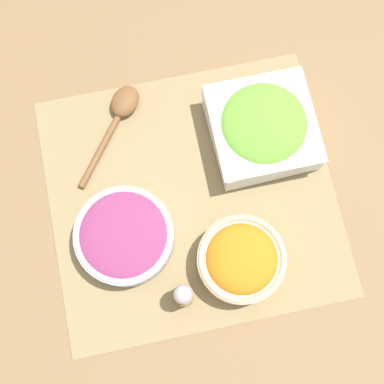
{
  "coord_description": "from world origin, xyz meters",
  "views": [
    {
      "loc": [
        0.04,
        0.2,
        0.91
      ],
      "look_at": [
        0.0,
        0.0,
        0.03
      ],
      "focal_mm": 50.0,
      "sensor_mm": 36.0,
      "label": 1
    }
  ],
  "objects_px": {
    "onion_bowl": "(124,236)",
    "carrot_bowl": "(241,260)",
    "lettuce_bowl": "(263,128)",
    "wooden_spoon": "(120,112)",
    "pepper_shaker": "(183,295)"
  },
  "relations": [
    {
      "from": "carrot_bowl",
      "to": "wooden_spoon",
      "type": "xyz_separation_m",
      "value": [
        0.15,
        -0.3,
        -0.03
      ]
    },
    {
      "from": "onion_bowl",
      "to": "wooden_spoon",
      "type": "distance_m",
      "value": 0.23
    },
    {
      "from": "onion_bowl",
      "to": "lettuce_bowl",
      "type": "relative_size",
      "value": 0.93
    },
    {
      "from": "lettuce_bowl",
      "to": "onion_bowl",
      "type": "bearing_deg",
      "value": 26.79
    },
    {
      "from": "carrot_bowl",
      "to": "wooden_spoon",
      "type": "distance_m",
      "value": 0.34
    },
    {
      "from": "lettuce_bowl",
      "to": "wooden_spoon",
      "type": "relative_size",
      "value": 0.98
    },
    {
      "from": "carrot_bowl",
      "to": "pepper_shaker",
      "type": "xyz_separation_m",
      "value": [
        0.1,
        0.04,
        0.01
      ]
    },
    {
      "from": "carrot_bowl",
      "to": "wooden_spoon",
      "type": "height_order",
      "value": "carrot_bowl"
    },
    {
      "from": "lettuce_bowl",
      "to": "wooden_spoon",
      "type": "height_order",
      "value": "lettuce_bowl"
    },
    {
      "from": "onion_bowl",
      "to": "lettuce_bowl",
      "type": "bearing_deg",
      "value": -153.21
    },
    {
      "from": "onion_bowl",
      "to": "pepper_shaker",
      "type": "distance_m",
      "value": 0.14
    },
    {
      "from": "onion_bowl",
      "to": "carrot_bowl",
      "type": "xyz_separation_m",
      "value": [
        -0.18,
        0.08,
        0.01
      ]
    },
    {
      "from": "onion_bowl",
      "to": "lettuce_bowl",
      "type": "xyz_separation_m",
      "value": [
        -0.27,
        -0.13,
        0.01
      ]
    },
    {
      "from": "onion_bowl",
      "to": "pepper_shaker",
      "type": "bearing_deg",
      "value": 123.53
    },
    {
      "from": "onion_bowl",
      "to": "pepper_shaker",
      "type": "relative_size",
      "value": 1.95
    }
  ]
}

